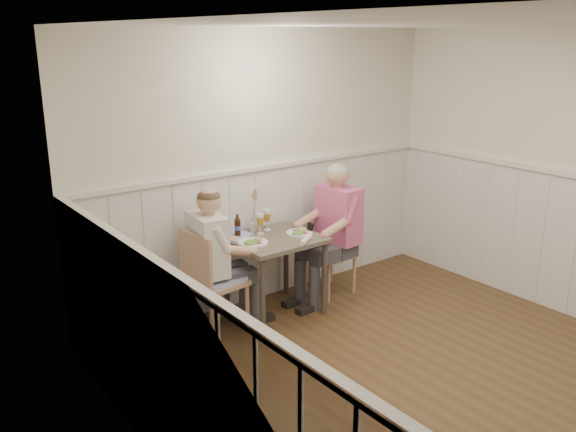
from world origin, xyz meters
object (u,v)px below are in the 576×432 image
Objects in this scene: chair_right at (334,248)px; chair_left at (210,278)px; beer_bottle at (238,226)px; man_in_pink at (335,241)px; grass_vase at (253,212)px; dining_table at (275,248)px; diner_cream at (213,272)px.

chair_left is (-1.46, -0.04, 0.05)m from chair_right.
chair_right is at bearing -10.36° from beer_bottle.
chair_left is 1.38m from man_in_pink.
beer_bottle reaches higher than chair_left.
grass_vase is at bearing 21.47° from chair_left.
beer_bottle is at bearing -176.31° from grass_vase.
dining_table is at bearing -176.38° from chair_right.
chair_left reaches higher than chair_right.
dining_table is 0.65m from diner_cream.
beer_bottle is at bearing 27.50° from diner_cream.
dining_table is 3.85× the size of beer_bottle.
beer_bottle is (0.44, 0.23, 0.33)m from chair_left.
chair_left is 0.68× the size of man_in_pink.
beer_bottle is at bearing 27.79° from chair_left.
diner_cream is 2.99× the size of grass_vase.
diner_cream is (-1.42, -0.02, 0.09)m from chair_right.
grass_vase is (0.18, 0.01, 0.11)m from beer_bottle.
man_in_pink is at bearing -2.41° from chair_left.
man_in_pink is at bearing -130.07° from chair_right.
diner_cream is at bearing 177.09° from dining_table.
dining_table is 0.69m from man_in_pink.
diner_cream reaches higher than chair_right.
man_in_pink is 1.02m from beer_bottle.
chair_left is at bearing -152.21° from beer_bottle.
beer_bottle reaches higher than dining_table.
chair_right reaches higher than dining_table.
diner_cream reaches higher than beer_bottle.
dining_table is at bearing 175.70° from man_in_pink.
chair_right is 1.46m from chair_left.
diner_cream is 6.36× the size of beer_bottle.
dining_table is 0.40m from grass_vase.
beer_bottle is at bearing 136.90° from dining_table.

